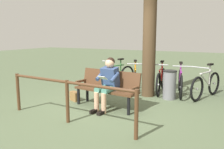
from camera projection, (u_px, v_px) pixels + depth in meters
name	position (u px, v px, depth m)	size (l,w,h in m)	color
ground_plane	(100.00, 109.00, 5.50)	(40.00, 40.00, 0.00)	#566647
bench	(108.00, 86.00, 5.63)	(1.64, 0.63, 0.87)	#51331E
person_reading	(108.00, 81.00, 5.40)	(0.52, 0.79, 1.20)	#334772
handbag	(75.00, 96.00, 6.18)	(0.30, 0.14, 0.24)	olive
tree_trunk	(150.00, 33.00, 6.43)	(0.36, 0.36, 3.52)	#4C3823
litter_bin	(169.00, 85.00, 6.32)	(0.36, 0.36, 0.78)	slate
bicycle_black	(206.00, 85.00, 6.43)	(0.65, 1.62, 0.94)	black
bicycle_purple	(180.00, 82.00, 6.77)	(0.58, 1.64, 0.94)	black
bicycle_silver	(161.00, 80.00, 7.08)	(0.48, 1.67, 0.94)	black
bicycle_orange	(135.00, 79.00, 7.30)	(0.75, 1.57, 0.94)	black
bicycle_green	(117.00, 76.00, 7.80)	(0.65, 1.62, 0.94)	black
railing_fence	(67.00, 93.00, 4.58)	(3.04, 0.22, 0.85)	#51331E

